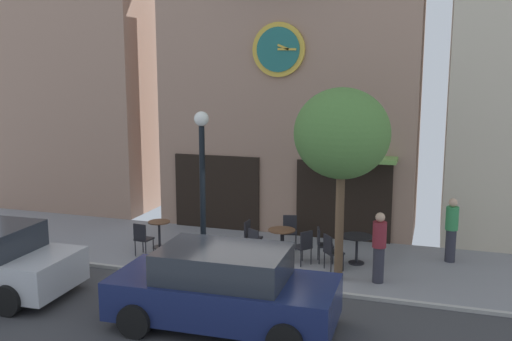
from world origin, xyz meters
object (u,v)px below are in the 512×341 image
pedestrian_maroon (379,247)px  pedestrian_green (451,229)px  street_lamp (203,189)px  street_tree (342,135)px  cafe_chair_outer (290,229)px  parked_car_navy (224,289)px  cafe_chair_facing_street (256,243)px  cafe_chair_near_tree (251,235)px  cafe_chair_mid_row (142,237)px  cafe_chair_under_awning (331,250)px  cafe_table_center_right (159,231)px  cafe_table_center (357,243)px  cafe_table_leftmost (282,237)px  cafe_chair_corner (322,242)px  cafe_chair_curbside (304,245)px

pedestrian_maroon → pedestrian_green: size_ratio=1.00×
street_lamp → street_tree: size_ratio=0.87×
cafe_chair_outer → parked_car_navy: size_ratio=0.21×
cafe_chair_facing_street → parked_car_navy: parked_car_navy is taller
cafe_chair_near_tree → parked_car_navy: (0.90, -4.33, 0.23)m
cafe_chair_outer → cafe_chair_mid_row: (-3.53, -1.95, 0.00)m
pedestrian_green → parked_car_navy: (-4.19, -5.33, -0.10)m
parked_car_navy → cafe_chair_facing_street: bearing=98.2°
street_tree → cafe_chair_under_awning: bearing=116.5°
cafe_table_center_right → cafe_table_center: size_ratio=0.96×
cafe_chair_near_tree → pedestrian_green: (5.10, 1.00, 0.33)m
cafe_chair_near_tree → cafe_table_center_right: bearing=-174.0°
cafe_table_leftmost → parked_car_navy: 4.36m
pedestrian_maroon → street_tree: bearing=-174.1°
cafe_chair_corner → cafe_chair_facing_street: 1.69m
cafe_table_leftmost → cafe_chair_under_awning: bearing=-23.5°
cafe_chair_facing_street → cafe_chair_outer: same height
cafe_chair_corner → cafe_chair_curbside: size_ratio=1.00×
pedestrian_green → cafe_chair_mid_row: bearing=-165.1°
cafe_chair_near_tree → parked_car_navy: 4.43m
cafe_table_center_right → pedestrian_maroon: 6.13m
cafe_chair_curbside → pedestrian_maroon: 2.05m
cafe_chair_mid_row → pedestrian_green: (7.77, 2.06, 0.33)m
cafe_table_leftmost → cafe_chair_near_tree: (-0.86, -0.02, -0.00)m
cafe_chair_corner → cafe_table_leftmost: bearing=175.5°
pedestrian_green → cafe_table_center: bearing=-158.6°
cafe_chair_under_awning → parked_car_navy: parked_car_navy is taller
parked_car_navy → cafe_table_center_right: bearing=130.6°
street_tree → cafe_table_center: 3.17m
street_tree → cafe_chair_curbside: size_ratio=5.00×
street_lamp → street_tree: street_tree is taller
cafe_table_leftmost → cafe_table_center: (1.96, 0.08, 0.01)m
cafe_chair_near_tree → cafe_chair_outer: 1.23m
street_tree → pedestrian_green: (2.53, 2.16, -2.57)m
cafe_chair_corner → cafe_chair_near_tree: 1.96m
pedestrian_maroon → pedestrian_green: bearing=52.0°
cafe_chair_mid_row → cafe_chair_near_tree: bearing=21.7°
cafe_chair_facing_street → parked_car_navy: bearing=-81.8°
cafe_chair_near_tree → pedestrian_maroon: (3.48, -1.07, 0.33)m
cafe_table_center → pedestrian_maroon: pedestrian_maroon is taller
cafe_chair_mid_row → cafe_chair_corner: bearing=12.2°
cafe_table_center → cafe_chair_under_awning: (-0.53, -0.70, -0.01)m
street_lamp → cafe_chair_facing_street: size_ratio=4.34×
cafe_table_center_right → pedestrian_maroon: pedestrian_maroon is taller
cafe_chair_corner → cafe_chair_mid_row: same height
street_tree → cafe_chair_corner: (-0.61, 1.10, -2.91)m
cafe_table_center_right → parked_car_navy: parked_car_navy is taller
cafe_chair_facing_street → cafe_chair_outer: size_ratio=1.00×
street_lamp → cafe_chair_corner: 3.37m
street_tree → cafe_chair_near_tree: (-2.57, 1.16, -2.91)m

